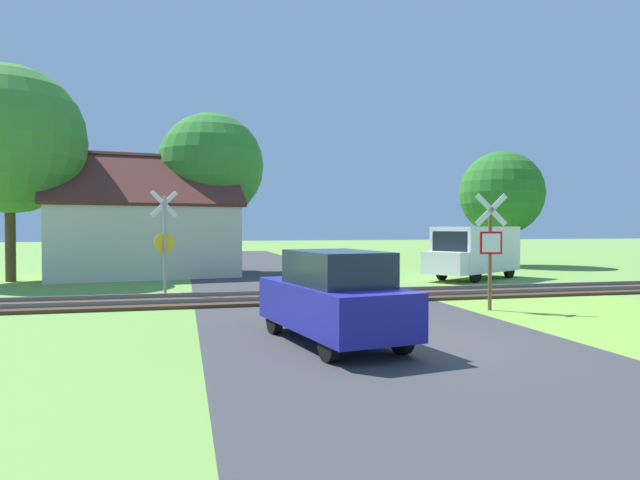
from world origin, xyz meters
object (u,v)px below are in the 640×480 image
Objects in this scene: mail_truck at (474,250)px; parked_car at (334,297)px; crossing_sign_far at (165,237)px; tree_left at (9,140)px; tree_center at (211,166)px; tree_far at (502,193)px; stop_sign_near at (490,245)px; house at (142,236)px.

parked_car is (-9.22, -11.44, -0.34)m from mail_truck.
crossing_sign_far is 8.86m from parked_car.
tree_center is at bearing 17.13° from tree_left.
tree_far reaches higher than mail_truck.
tree_far reaches higher than parked_car.
crossing_sign_far is at bearing 102.11° from parked_car.
crossing_sign_far is at bearing -150.11° from tree_far.
tree_far is at bearing -69.66° from mail_truck.
house is (-9.78, 13.40, 0.07)m from stop_sign_near.
tree_far is (18.17, 10.45, 2.23)m from crossing_sign_far.
tree_far is (16.28, 1.04, -1.03)m from tree_center.
parked_car is at bearing -83.97° from crossing_sign_far.
stop_sign_near is at bearing -38.64° from tree_left.
tree_center is (1.89, 9.40, 3.26)m from crossing_sign_far.
tree_left is at bearing -162.87° from tree_center.
tree_center is (-6.63, 14.35, 3.41)m from stop_sign_near.
tree_far is (9.65, 15.40, 2.38)m from stop_sign_near.
mail_truck is (12.57, 3.30, -0.66)m from crossing_sign_far.
tree_left reaches higher than tree_far.
stop_sign_near is 9.20m from mail_truck.
crossing_sign_far is at bearing -20.74° from stop_sign_near.
tree_center is at bearing -55.81° from stop_sign_near.
tree_center is (3.15, 0.95, 3.34)m from house.
parked_car is at bearing 109.58° from mail_truck.
tree_left reaches higher than parked_car.
house is at bearing -44.48° from stop_sign_near.
tree_center is 16.35m from tree_far.
parked_car is (-14.82, -18.58, -3.24)m from tree_far.
tree_center reaches higher than stop_sign_near.
stop_sign_near is at bearing -63.17° from house.
mail_truck is at bearing -10.76° from tree_left.
house is at bearing 82.07° from crossing_sign_far.
tree_far is 24.77m from tree_left.
stop_sign_near is at bearing 122.32° from mail_truck.
stop_sign_near is 0.74× the size of parked_car.
crossing_sign_far reaches higher than stop_sign_near.
crossing_sign_far is at bearing -47.64° from tree_left.
stop_sign_near is 0.48× the size of tree_far.
house is (-1.26, 8.45, -0.08)m from crossing_sign_far.
house is at bearing -163.20° from tree_center.
house is at bearing 38.01° from mail_truck.
house reaches higher than crossing_sign_far.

